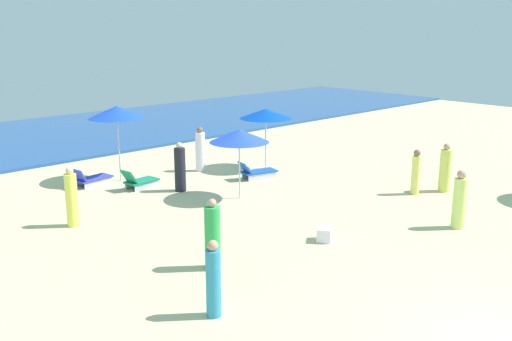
% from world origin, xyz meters
% --- Properties ---
extents(umbrella_2, '(1.91, 1.91, 2.28)m').
position_xyz_m(umbrella_2, '(2.60, 10.06, 2.07)').
color(umbrella_2, silver).
rests_on(umbrella_2, ground_plane).
extents(umbrella_3, '(2.01, 2.01, 2.36)m').
position_xyz_m(umbrella_3, '(5.99, 12.35, 2.17)').
color(umbrella_3, silver).
rests_on(umbrella_3, ground_plane).
extents(lounge_chair_3_0, '(1.51, 0.89, 0.67)m').
position_xyz_m(lounge_chair_3_0, '(4.71, 11.49, 0.25)').
color(lounge_chair_3_0, silver).
rests_on(lounge_chair_3_0, ground_plane).
extents(umbrella_4, '(1.99, 1.99, 2.72)m').
position_xyz_m(umbrella_4, '(0.91, 14.63, 2.50)').
color(umbrella_4, silver).
rests_on(umbrella_4, ground_plane).
extents(lounge_chair_4_0, '(1.44, 0.82, 0.69)m').
position_xyz_m(lounge_chair_4_0, '(-0.19, 14.78, 0.25)').
color(lounge_chair_4_0, silver).
rests_on(lounge_chair_4_0, ground_plane).
extents(lounge_chair_4_1, '(1.30, 0.73, 0.72)m').
position_xyz_m(lounge_chair_4_1, '(0.85, 13.31, 0.26)').
color(lounge_chair_4_1, silver).
rests_on(lounge_chair_4_1, ground_plane).
extents(beachgoer_0, '(0.35, 0.35, 1.52)m').
position_xyz_m(beachgoer_0, '(7.16, 6.41, 0.73)').
color(beachgoer_0, '#F9EA70').
rests_on(beachgoer_0, ground_plane).
extents(beachgoer_1, '(0.48, 0.48, 1.67)m').
position_xyz_m(beachgoer_1, '(5.14, 3.79, 0.78)').
color(beachgoer_1, '#E0F778').
rests_on(beachgoer_1, ground_plane).
extents(beachgoer_2, '(0.36, 0.36, 1.57)m').
position_xyz_m(beachgoer_2, '(-2.99, 4.53, 0.74)').
color(beachgoer_2, '#3293BE').
rests_on(beachgoer_2, ground_plane).
extents(beachgoer_3, '(0.40, 0.40, 1.71)m').
position_xyz_m(beachgoer_3, '(-2.58, 11.27, 0.80)').
color(beachgoer_3, '#F9F159').
rests_on(beachgoer_3, ground_plane).
extents(beachgoer_4, '(0.49, 0.49, 1.69)m').
position_xyz_m(beachgoer_4, '(-1.56, 6.32, 0.78)').
color(beachgoer_4, green).
rests_on(beachgoer_4, ground_plane).
extents(beachgoer_5, '(0.53, 0.53, 1.66)m').
position_xyz_m(beachgoer_5, '(8.17, 5.91, 0.77)').
color(beachgoer_5, '#DEE163').
rests_on(beachgoer_5, ground_plane).
extents(beachgoer_6, '(0.51, 0.51, 1.68)m').
position_xyz_m(beachgoer_6, '(1.71, 12.07, 0.78)').
color(beachgoer_6, '#22212F').
rests_on(beachgoer_6, ground_plane).
extents(beachgoer_7, '(0.51, 0.51, 1.71)m').
position_xyz_m(beachgoer_7, '(3.91, 13.80, 0.79)').
color(beachgoer_7, white).
rests_on(beachgoer_7, ground_plane).
extents(cooler_box_0, '(0.58, 0.56, 0.36)m').
position_xyz_m(cooler_box_0, '(1.66, 5.69, 0.18)').
color(cooler_box_0, white).
rests_on(cooler_box_0, ground_plane).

